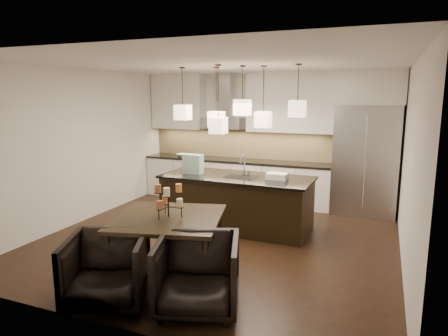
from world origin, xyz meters
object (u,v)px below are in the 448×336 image
at_px(island_body, 237,203).
at_px(armchair_right, 198,274).
at_px(armchair_left, 107,270).
at_px(dining_table, 169,246).
at_px(refrigerator, 366,160).

relative_size(island_body, armchair_right, 2.81).
distance_m(armchair_left, armchair_right, 1.04).
bearing_deg(dining_table, island_body, 71.36).
height_order(dining_table, armchair_right, armchair_right).
bearing_deg(refrigerator, island_body, -139.48).
bearing_deg(refrigerator, armchair_right, -108.20).
height_order(island_body, armchair_right, island_body).
bearing_deg(island_body, refrigerator, 41.86).
xyz_separation_m(island_body, dining_table, (-0.15, -2.11, -0.05)).
xyz_separation_m(dining_table, armchair_left, (-0.29, -0.90, 0.00)).
bearing_deg(island_body, dining_table, -92.79).
relative_size(dining_table, armchair_right, 1.46).
height_order(refrigerator, armchair_left, refrigerator).
bearing_deg(island_body, armchair_left, -97.03).
bearing_deg(armchair_right, refrigerator, 53.32).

